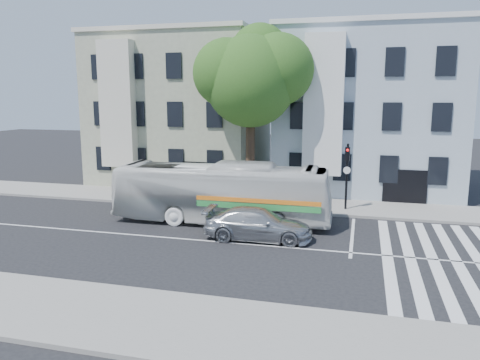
% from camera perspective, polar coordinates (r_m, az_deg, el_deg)
% --- Properties ---
extents(ground, '(120.00, 120.00, 0.00)m').
position_cam_1_polar(ground, '(21.94, -4.01, -7.42)').
color(ground, black).
rests_on(ground, ground).
extents(sidewalk_far, '(80.00, 4.00, 0.15)m').
position_cam_1_polar(sidewalk_far, '(29.34, 1.01, -2.70)').
color(sidewalk_far, gray).
rests_on(sidewalk_far, ground).
extents(sidewalk_near, '(80.00, 4.00, 0.15)m').
position_cam_1_polar(sidewalk_near, '(15.10, -14.19, -15.92)').
color(sidewalk_near, gray).
rests_on(sidewalk_near, ground).
extents(building_left, '(12.00, 10.00, 11.00)m').
position_cam_1_polar(building_left, '(37.42, -6.94, 8.43)').
color(building_left, gray).
rests_on(building_left, ground).
extents(building_right, '(12.00, 10.00, 11.00)m').
position_cam_1_polar(building_right, '(34.79, 15.26, 8.01)').
color(building_right, '#9EAFBB').
rests_on(building_right, ground).
extents(street_tree, '(7.30, 5.90, 11.10)m').
position_cam_1_polar(street_tree, '(29.31, 1.52, 12.56)').
color(street_tree, '#2D2116').
rests_on(street_tree, ground).
extents(bus, '(3.10, 11.56, 3.20)m').
position_cam_1_polar(bus, '(24.64, -2.26, -1.59)').
color(bus, silver).
rests_on(bus, ground).
extents(sedan, '(2.24, 5.12, 1.47)m').
position_cam_1_polar(sedan, '(21.96, 2.21, -5.39)').
color(sedan, '#B3B6BB').
rests_on(sedan, ground).
extents(hedge, '(8.49, 2.54, 0.70)m').
position_cam_1_polar(hedge, '(28.95, -5.20, -2.05)').
color(hedge, '#2E561C').
rests_on(hedge, sidewalk_far).
extents(traffic_signal, '(0.42, 0.52, 3.96)m').
position_cam_1_polar(traffic_signal, '(27.39, 12.91, 1.40)').
color(traffic_signal, black).
rests_on(traffic_signal, ground).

